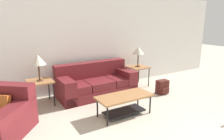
% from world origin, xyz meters
% --- Properties ---
extents(wall_back, '(9.05, 0.06, 2.60)m').
position_xyz_m(wall_back, '(0.00, 4.82, 1.30)').
color(wall_back, white).
rests_on(wall_back, ground_plane).
extents(couch, '(2.01, 0.93, 0.82)m').
position_xyz_m(couch, '(-0.38, 4.28, 0.30)').
color(couch, maroon).
rests_on(couch, ground_plane).
extents(coffee_table, '(1.14, 0.53, 0.42)m').
position_xyz_m(coffee_table, '(-0.41, 2.92, 0.31)').
color(coffee_table, '#A87042').
rests_on(coffee_table, ground_plane).
extents(side_table_left, '(0.54, 0.55, 0.58)m').
position_xyz_m(side_table_left, '(-1.76, 4.32, 0.52)').
color(side_table_left, '#A87042').
rests_on(side_table_left, ground_plane).
extents(side_table_right, '(0.54, 0.55, 0.58)m').
position_xyz_m(side_table_right, '(1.00, 4.32, 0.52)').
color(side_table_right, '#A87042').
rests_on(side_table_right, ground_plane).
extents(table_lamp_left, '(0.33, 0.33, 0.59)m').
position_xyz_m(table_lamp_left, '(-1.76, 4.32, 1.04)').
color(table_lamp_left, '#472D1E').
rests_on(table_lamp_left, side_table_left).
extents(table_lamp_right, '(0.33, 0.33, 0.59)m').
position_xyz_m(table_lamp_right, '(1.00, 4.32, 1.04)').
color(table_lamp_right, '#472D1E').
rests_on(table_lamp_right, side_table_right).
extents(backpack, '(0.31, 0.27, 0.37)m').
position_xyz_m(backpack, '(1.14, 3.43, 0.18)').
color(backpack, '#4C1E19').
rests_on(backpack, ground_plane).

